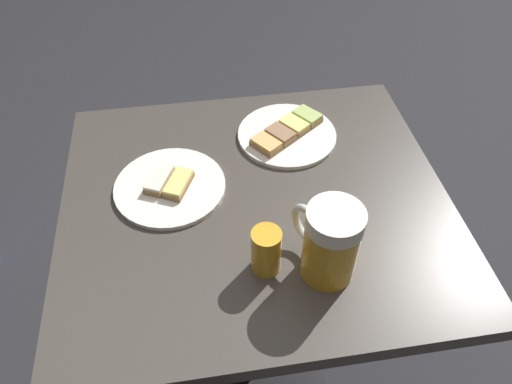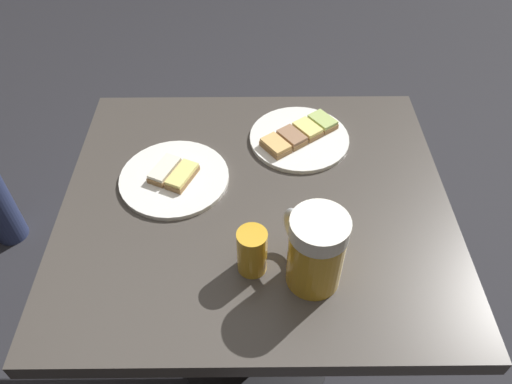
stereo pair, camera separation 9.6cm
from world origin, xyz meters
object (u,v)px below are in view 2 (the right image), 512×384
(beer_mug, at_px, (315,250))
(plate_near, at_px, (299,137))
(plate_far, at_px, (174,177))
(beer_glass_small, at_px, (252,251))

(beer_mug, bearing_deg, plate_near, -0.73)
(plate_far, height_order, beer_mug, beer_mug)
(plate_far, xyz_separation_m, beer_glass_small, (-0.22, -0.16, 0.04))
(beer_mug, bearing_deg, plate_far, 47.62)
(beer_glass_small, bearing_deg, plate_far, 36.17)
(plate_far, bearing_deg, beer_glass_small, -143.83)
(plate_near, xyz_separation_m, beer_mug, (-0.37, 0.00, 0.07))
(plate_far, xyz_separation_m, beer_mug, (-0.24, -0.27, 0.07))
(plate_far, bearing_deg, beer_mug, -132.38)
(beer_glass_small, bearing_deg, plate_near, -17.29)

